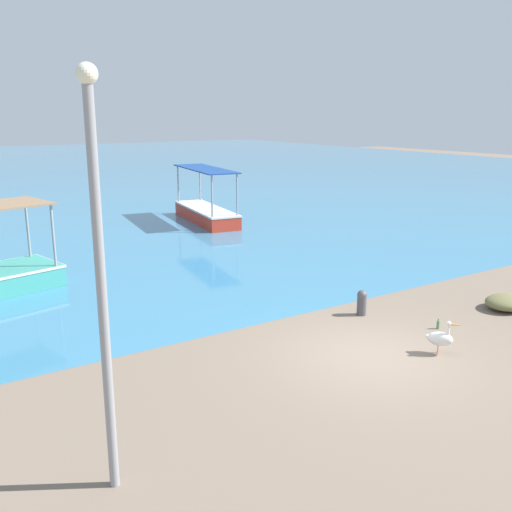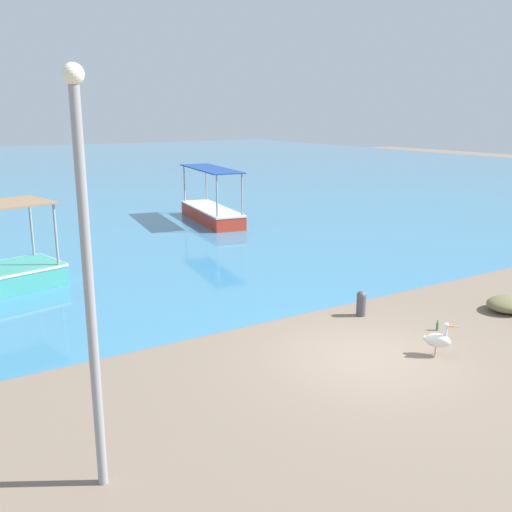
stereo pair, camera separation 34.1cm
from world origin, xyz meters
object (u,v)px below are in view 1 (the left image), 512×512
net_pile (506,302)px  glass_bottle (438,325)px  lamp_post (100,267)px  fishing_boat_center (206,211)px  pelican (440,338)px  mooring_bollard (362,302)px

net_pile → glass_bottle: 2.78m
net_pile → glass_bottle: (-2.77, 0.04, -0.09)m
net_pile → lamp_post: bearing=-172.5°
lamp_post → fishing_boat_center: bearing=58.2°
fishing_boat_center → net_pile: (0.74, -16.16, -0.33)m
net_pile → glass_bottle: net_pile is taller
pelican → glass_bottle: pelican is taller
fishing_boat_center → mooring_bollard: fishing_boat_center is taller
mooring_bollard → net_pile: bearing=-26.6°
pelican → net_pile: (3.98, 1.01, -0.18)m
net_pile → mooring_bollard: bearing=153.4°
pelican → glass_bottle: 1.62m
pelican → glass_bottle: (1.21, 1.04, -0.27)m
mooring_bollard → glass_bottle: 2.04m
mooring_bollard → glass_bottle: mooring_bollard is taller
pelican → mooring_bollard: (0.30, 2.85, -0.01)m
mooring_bollard → net_pile: 4.12m
fishing_boat_center → mooring_bollard: 14.61m
pelican → glass_bottle: size_ratio=2.96×
lamp_post → pelican: bearing=4.0°
lamp_post → glass_bottle: size_ratio=21.77×
net_pile → glass_bottle: bearing=179.3°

